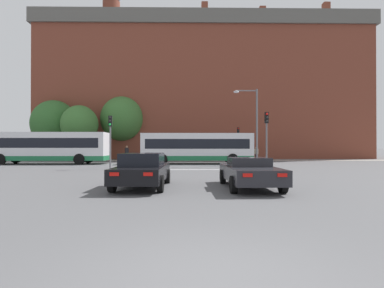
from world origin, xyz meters
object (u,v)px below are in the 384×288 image
at_px(pedestrian_walking_east, 256,153).
at_px(pedestrian_walking_west, 101,152).
at_px(bus_crossing_trailing, 46,147).
at_px(pedestrian_waiting, 127,152).
at_px(street_lamp_junction, 253,118).
at_px(traffic_light_near_right, 267,131).
at_px(car_saloon_left, 143,170).
at_px(bus_crossing_lead, 197,148).
at_px(car_roadster_right, 249,172).
at_px(traffic_light_far_right, 238,138).
at_px(traffic_light_near_left, 110,133).

relative_size(pedestrian_walking_east, pedestrian_walking_west, 0.92).
bearing_deg(bus_crossing_trailing, pedestrian_waiting, -38.72).
bearing_deg(street_lamp_junction, pedestrian_walking_east, 74.71).
xyz_separation_m(traffic_light_near_right, street_lamp_junction, (0.04, 4.87, 1.38)).
distance_m(car_saloon_left, bus_crossing_lead, 16.60).
relative_size(car_saloon_left, car_roadster_right, 0.98).
bearing_deg(pedestrian_walking_east, traffic_light_near_right, 128.59).
bearing_deg(pedestrian_walking_west, car_saloon_left, -141.32).
height_order(street_lamp_junction, pedestrian_walking_east, street_lamp_junction).
bearing_deg(street_lamp_junction, bus_crossing_trailing, 173.75).
bearing_deg(traffic_light_far_right, pedestrian_waiting, 172.66).
bearing_deg(bus_crossing_trailing, pedestrian_walking_east, -74.39).
height_order(traffic_light_near_left, pedestrian_walking_west, traffic_light_near_left).
distance_m(car_saloon_left, street_lamp_junction, 16.45).
bearing_deg(pedestrian_walking_west, traffic_light_near_right, -112.36).
distance_m(pedestrian_walking_east, pedestrian_walking_west, 18.28).
bearing_deg(pedestrian_walking_west, car_roadster_right, -132.68).
distance_m(car_roadster_right, pedestrian_waiting, 26.02).
xyz_separation_m(bus_crossing_lead, pedestrian_walking_west, (-11.16, 6.93, -0.53)).
height_order(car_roadster_right, traffic_light_far_right, traffic_light_far_right).
height_order(bus_crossing_trailing, street_lamp_junction, street_lamp_junction).
height_order(traffic_light_near_left, street_lamp_junction, street_lamp_junction).
height_order(car_saloon_left, pedestrian_walking_east, pedestrian_walking_east).
xyz_separation_m(car_roadster_right, traffic_light_near_right, (3.23, 9.51, 2.16)).
distance_m(bus_crossing_lead, bus_crossing_trailing, 14.33).
xyz_separation_m(car_saloon_left, pedestrian_walking_west, (-8.41, 23.28, 0.30)).
bearing_deg(car_roadster_right, pedestrian_walking_west, 117.42).
bearing_deg(traffic_light_far_right, car_saloon_left, -109.18).
distance_m(bus_crossing_lead, pedestrian_walking_west, 13.15).
relative_size(car_saloon_left, bus_crossing_trailing, 0.39).
bearing_deg(pedestrian_waiting, car_saloon_left, -116.24).
bearing_deg(street_lamp_junction, traffic_light_near_left, -159.67).
distance_m(car_roadster_right, street_lamp_junction, 15.17).
relative_size(bus_crossing_lead, street_lamp_junction, 1.55).
height_order(car_saloon_left, bus_crossing_lead, bus_crossing_lead).
xyz_separation_m(pedestrian_waiting, pedestrian_walking_east, (15.34, -1.60, -0.09)).
relative_size(car_saloon_left, pedestrian_walking_east, 2.79).
height_order(bus_crossing_trailing, pedestrian_waiting, bus_crossing_trailing).
relative_size(bus_crossing_trailing, street_lamp_junction, 1.70).
xyz_separation_m(bus_crossing_trailing, traffic_light_far_right, (19.28, 5.89, 1.02)).
bearing_deg(pedestrian_walking_west, bus_crossing_lead, -103.01).
height_order(bus_crossing_lead, street_lamp_junction, street_lamp_junction).
bearing_deg(bus_crossing_trailing, traffic_light_near_right, -109.99).
height_order(car_saloon_left, traffic_light_near_left, traffic_light_near_left).
distance_m(traffic_light_far_right, street_lamp_junction, 8.14).
bearing_deg(bus_crossing_lead, pedestrian_waiting, 47.74).
bearing_deg(car_saloon_left, traffic_light_far_right, 72.26).
relative_size(traffic_light_near_right, pedestrian_walking_west, 2.39).
distance_m(traffic_light_near_right, pedestrian_waiting, 19.66).
xyz_separation_m(bus_crossing_trailing, traffic_light_near_left, (7.69, -6.37, 1.07)).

